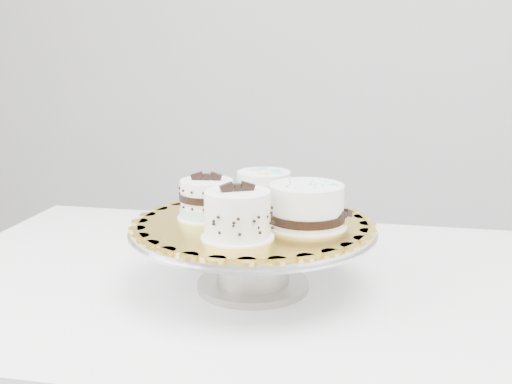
% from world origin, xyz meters
% --- Properties ---
extents(table, '(1.25, 0.87, 0.75)m').
position_xyz_m(table, '(-0.04, 0.21, 0.67)').
color(table, white).
rests_on(table, floor).
extents(cake_stand, '(0.41, 0.41, 0.11)m').
position_xyz_m(cake_stand, '(-0.02, 0.16, 0.83)').
color(cake_stand, gray).
rests_on(cake_stand, table).
extents(cake_board, '(0.48, 0.48, 0.01)m').
position_xyz_m(cake_board, '(-0.02, 0.16, 0.86)').
color(cake_board, gold).
rests_on(cake_board, cake_stand).
extents(cake_swirl, '(0.14, 0.14, 0.09)m').
position_xyz_m(cake_swirl, '(-0.02, 0.07, 0.90)').
color(cake_swirl, white).
rests_on(cake_swirl, cake_board).
extents(cake_banded, '(0.10, 0.10, 0.08)m').
position_xyz_m(cake_banded, '(-0.11, 0.17, 0.90)').
color(cake_banded, white).
rests_on(cake_banded, cake_board).
extents(cake_dots, '(0.12, 0.12, 0.07)m').
position_xyz_m(cake_dots, '(-0.03, 0.24, 0.90)').
color(cake_dots, white).
rests_on(cake_dots, cake_board).
extents(cake_ribbon, '(0.15, 0.15, 0.07)m').
position_xyz_m(cake_ribbon, '(0.07, 0.16, 0.90)').
color(cake_ribbon, white).
rests_on(cake_ribbon, cake_board).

